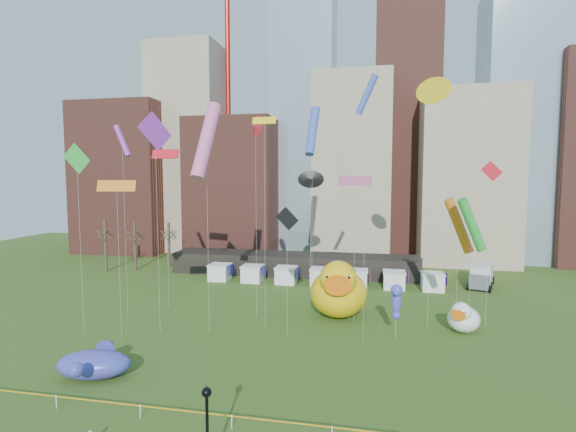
% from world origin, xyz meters
% --- Properties ---
extents(ground, '(160.00, 160.00, 0.00)m').
position_xyz_m(ground, '(0.00, 0.00, 0.00)').
color(ground, '#355A1C').
rests_on(ground, ground).
extents(skyline, '(101.00, 23.00, 68.00)m').
position_xyz_m(skyline, '(2.25, 61.06, 21.44)').
color(skyline, brown).
rests_on(skyline, ground).
extents(crane_left, '(23.00, 1.00, 76.00)m').
position_xyz_m(crane_left, '(-21.11, 64.00, 46.90)').
color(crane_left, red).
rests_on(crane_left, ground).
extents(crane_right, '(23.00, 1.00, 76.00)m').
position_xyz_m(crane_right, '(30.89, 64.00, 46.90)').
color(crane_right, red).
rests_on(crane_right, ground).
extents(pavilion, '(38.00, 6.00, 3.20)m').
position_xyz_m(pavilion, '(-4.00, 42.00, 1.60)').
color(pavilion, black).
rests_on(pavilion, ground).
extents(vendor_tents, '(33.24, 2.80, 2.40)m').
position_xyz_m(vendor_tents, '(1.02, 36.00, 1.11)').
color(vendor_tents, white).
rests_on(vendor_tents, ground).
extents(bare_trees, '(8.44, 6.44, 8.50)m').
position_xyz_m(bare_trees, '(-30.17, 40.54, 4.01)').
color(bare_trees, '#382B21').
rests_on(bare_trees, ground).
extents(caution_tape, '(50.00, 0.06, 0.90)m').
position_xyz_m(caution_tape, '(0.00, 0.00, 0.68)').
color(caution_tape, white).
rests_on(caution_tape, ground).
extents(big_duck, '(6.60, 8.64, 6.53)m').
position_xyz_m(big_duck, '(4.55, 22.20, 3.00)').
color(big_duck, yellow).
rests_on(big_duck, ground).
extents(small_duck, '(4.20, 4.58, 3.19)m').
position_xyz_m(small_duck, '(16.85, 20.01, 1.46)').
color(small_duck, white).
rests_on(small_duck, ground).
extents(seahorse_green, '(1.69, 1.94, 5.71)m').
position_xyz_m(seahorse_green, '(5.79, 22.00, 4.03)').
color(seahorse_green, silver).
rests_on(seahorse_green, ground).
extents(seahorse_purple, '(1.19, 1.46, 5.16)m').
position_xyz_m(seahorse_purple, '(10.35, 17.13, 3.77)').
color(seahorse_purple, silver).
rests_on(seahorse_purple, ground).
extents(whale_inflatable, '(5.97, 7.06, 2.42)m').
position_xyz_m(whale_inflatable, '(-12.34, 4.51, 1.11)').
color(whale_inflatable, '#4F3AA0').
rests_on(whale_inflatable, ground).
extents(lamppost, '(0.50, 0.50, 4.79)m').
position_xyz_m(lamppost, '(0.17, -4.22, 2.93)').
color(lamppost, black).
rests_on(lamppost, footpath).
extents(box_truck, '(4.60, 7.56, 3.02)m').
position_xyz_m(box_truck, '(23.04, 39.93, 1.55)').
color(box_truck, silver).
rests_on(box_truck, ground).
extents(kite_0, '(1.42, 2.00, 21.48)m').
position_xyz_m(kite_0, '(-4.14, 20.66, 20.33)').
color(kite_0, silver).
rests_on(kite_0, ground).
extents(kite_1, '(2.08, 4.56, 22.24)m').
position_xyz_m(kite_1, '(-7.35, 14.99, 18.49)').
color(kite_1, silver).
rests_on(kite_1, ground).
extents(kite_2, '(2.22, 0.29, 12.36)m').
position_xyz_m(kite_2, '(0.23, 15.72, 11.03)').
color(kite_2, silver).
rests_on(kite_2, ground).
extents(kite_3, '(3.17, 1.90, 13.25)m').
position_xyz_m(kite_3, '(17.17, 19.24, 10.65)').
color(kite_3, silver).
rests_on(kite_3, ground).
extents(kite_4, '(2.36, 0.49, 20.84)m').
position_xyz_m(kite_4, '(-2.29, 17.13, 20.22)').
color(kite_4, silver).
rests_on(kite_4, ground).
extents(kite_5, '(1.54, 3.71, 23.68)m').
position_xyz_m(kite_5, '(0.84, 28.04, 20.61)').
color(kite_5, silver).
rests_on(kite_5, ground).
extents(kite_6, '(3.43, 1.19, 14.82)m').
position_xyz_m(kite_6, '(-14.48, 11.40, 14.24)').
color(kite_6, silver).
rests_on(kite_6, ground).
extents(kite_7, '(1.74, 3.26, 21.19)m').
position_xyz_m(kite_7, '(-12.02, 14.06, 19.12)').
color(kite_7, silver).
rests_on(kite_7, ground).
extents(kite_8, '(3.52, 0.97, 18.26)m').
position_xyz_m(kite_8, '(-15.24, 22.29, 17.64)').
color(kite_8, silver).
rests_on(kite_8, ground).
extents(kite_9, '(3.42, 1.32, 15.28)m').
position_xyz_m(kite_9, '(6.23, 21.02, 14.70)').
color(kite_9, silver).
rests_on(kite_9, ground).
extents(kite_10, '(2.20, 0.62, 15.95)m').
position_xyz_m(kite_10, '(0.35, 30.14, 14.84)').
color(kite_10, silver).
rests_on(kite_10, ground).
extents(kite_11, '(2.89, 0.18, 18.25)m').
position_xyz_m(kite_11, '(-18.77, 11.92, 16.52)').
color(kite_11, silver).
rests_on(kite_11, ground).
extents(kite_12, '(2.18, 1.74, 24.62)m').
position_xyz_m(kite_12, '(13.62, 20.78, 23.34)').
color(kite_12, silver).
rests_on(kite_12, ground).
extents(kite_13, '(2.14, 1.11, 24.03)m').
position_xyz_m(kite_13, '(7.36, 15.67, 22.23)').
color(kite_13, silver).
rests_on(kite_13, ground).
extents(kite_14, '(3.43, 2.22, 13.10)m').
position_xyz_m(kite_14, '(16.47, 21.65, 10.27)').
color(kite_14, silver).
rests_on(kite_14, ground).
extents(kite_15, '(2.05, 0.84, 20.59)m').
position_xyz_m(kite_15, '(-17.83, 17.86, 18.85)').
color(kite_15, silver).
rests_on(kite_15, ground).
extents(kite_16, '(1.93, 0.65, 16.71)m').
position_xyz_m(kite_16, '(19.49, 22.42, 15.21)').
color(kite_16, silver).
rests_on(kite_16, ground).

